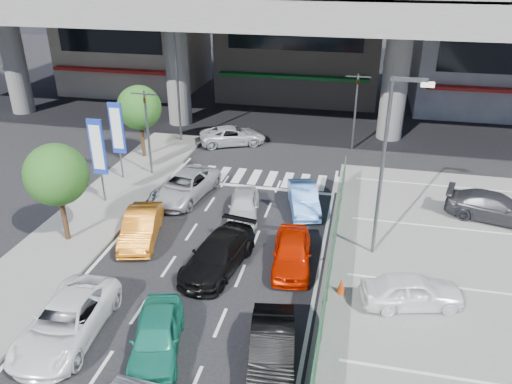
% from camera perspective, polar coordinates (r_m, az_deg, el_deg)
% --- Properties ---
extents(ground, '(120.00, 120.00, 0.00)m').
position_cam_1_polar(ground, '(19.45, -8.75, -13.87)').
color(ground, black).
rests_on(ground, ground).
extents(parking_lot, '(12.00, 28.00, 0.06)m').
position_cam_1_polar(parking_lot, '(20.64, 24.43, -13.50)').
color(parking_lot, slate).
rests_on(parking_lot, ground).
extents(sidewalk_left, '(4.00, 30.00, 0.12)m').
position_cam_1_polar(sidewalk_left, '(25.21, -20.63, -5.09)').
color(sidewalk_left, slate).
rests_on(sidewalk_left, ground).
extents(fence_run, '(0.16, 22.00, 1.80)m').
position_cam_1_polar(fence_run, '(18.71, 7.91, -12.11)').
color(fence_run, '#1B4F28').
rests_on(fence_run, ground).
extents(expressway, '(64.00, 14.00, 10.75)m').
position_cam_1_polar(expressway, '(36.44, 3.13, 20.27)').
color(expressway, '#61615D').
rests_on(expressway, ground).
extents(building_west, '(12.00, 10.90, 13.00)m').
position_cam_1_polar(building_west, '(51.08, -13.89, 18.68)').
color(building_west, gray).
rests_on(building_west, ground).
extents(building_center, '(14.00, 10.90, 15.00)m').
position_cam_1_polar(building_center, '(47.37, 5.45, 19.97)').
color(building_center, gray).
rests_on(building_center, ground).
extents(building_east, '(12.00, 10.90, 12.00)m').
position_cam_1_polar(building_east, '(47.25, 25.59, 15.83)').
color(building_east, gray).
rests_on(building_east, ground).
extents(traffic_light_left, '(1.60, 1.24, 5.20)m').
position_cam_1_polar(traffic_light_left, '(29.72, -12.47, 8.89)').
color(traffic_light_left, '#595B60').
rests_on(traffic_light_left, ground).
extents(traffic_light_right, '(1.60, 1.24, 5.20)m').
position_cam_1_polar(traffic_light_right, '(33.84, 11.45, 11.05)').
color(traffic_light_right, '#595B60').
rests_on(traffic_light_right, ground).
extents(street_lamp_right, '(1.65, 0.22, 8.00)m').
position_cam_1_polar(street_lamp_right, '(21.21, 14.86, 4.10)').
color(street_lamp_right, '#595B60').
rests_on(street_lamp_right, ground).
extents(street_lamp_left, '(1.65, 0.22, 8.00)m').
position_cam_1_polar(street_lamp_left, '(34.90, -8.75, 13.12)').
color(street_lamp_left, '#595B60').
rests_on(street_lamp_left, ground).
extents(signboard_near, '(0.80, 0.14, 4.70)m').
position_cam_1_polar(signboard_near, '(27.09, -17.64, 4.64)').
color(signboard_near, '#595B60').
rests_on(signboard_near, ground).
extents(signboard_far, '(0.80, 0.14, 4.70)m').
position_cam_1_polar(signboard_far, '(29.73, -15.57, 6.78)').
color(signboard_far, '#595B60').
rests_on(signboard_far, ground).
extents(tree_near, '(2.80, 2.80, 4.80)m').
position_cam_1_polar(tree_near, '(23.76, -21.87, 1.82)').
color(tree_near, '#382314').
rests_on(tree_near, ground).
extents(tree_far, '(2.80, 2.80, 4.80)m').
position_cam_1_polar(tree_far, '(32.70, -13.20, 9.36)').
color(tree_far, '#382314').
rests_on(tree_far, ground).
extents(sedan_white_mid_left, '(2.58, 5.09, 1.38)m').
position_cam_1_polar(sedan_white_mid_left, '(19.15, -20.88, -13.64)').
color(sedan_white_mid_left, white).
rests_on(sedan_white_mid_left, ground).
extents(taxi_teal_mid, '(2.56, 4.25, 1.35)m').
position_cam_1_polar(taxi_teal_mid, '(17.76, -11.30, -15.80)').
color(taxi_teal_mid, '#1E866C').
rests_on(taxi_teal_mid, ground).
extents(hatch_black_mid_right, '(2.05, 4.29, 1.36)m').
position_cam_1_polar(hatch_black_mid_right, '(16.95, 1.84, -17.61)').
color(hatch_black_mid_right, black).
rests_on(hatch_black_mid_right, ground).
extents(taxi_orange_left, '(2.41, 4.41, 1.38)m').
position_cam_1_polar(taxi_orange_left, '(23.96, -13.00, -3.92)').
color(taxi_orange_left, '#C76A16').
rests_on(taxi_orange_left, ground).
extents(sedan_black_mid, '(2.72, 5.02, 1.38)m').
position_cam_1_polar(sedan_black_mid, '(21.44, -4.34, -7.11)').
color(sedan_black_mid, black).
rests_on(sedan_black_mid, ground).
extents(taxi_orange_right, '(2.08, 4.21, 1.38)m').
position_cam_1_polar(taxi_orange_right, '(21.55, 4.11, -6.90)').
color(taxi_orange_right, red).
rests_on(taxi_orange_right, ground).
extents(wagon_silver_front_left, '(3.11, 5.29, 1.38)m').
position_cam_1_polar(wagon_silver_front_left, '(27.60, -8.14, 0.68)').
color(wagon_silver_front_left, '#A3A6AA').
rests_on(wagon_silver_front_left, ground).
extents(sedan_white_front_mid, '(2.06, 3.89, 1.26)m').
position_cam_1_polar(sedan_white_front_mid, '(25.37, -1.41, -1.58)').
color(sedan_white_front_mid, silver).
rests_on(sedan_white_front_mid, ground).
extents(kei_truck_front_right, '(2.30, 4.16, 1.30)m').
position_cam_1_polar(kei_truck_front_right, '(26.17, 5.46, -0.74)').
color(kei_truck_front_right, '#568DE1').
rests_on(kei_truck_front_right, ground).
extents(crossing_wagon_silver, '(5.03, 3.74, 1.27)m').
position_cam_1_polar(crossing_wagon_silver, '(35.17, -2.67, 6.47)').
color(crossing_wagon_silver, '#AFB3B8').
rests_on(crossing_wagon_silver, ground).
extents(parked_sedan_white, '(4.12, 2.45, 1.31)m').
position_cam_1_polar(parked_sedan_white, '(20.16, 17.38, -10.71)').
color(parked_sedan_white, white).
rests_on(parked_sedan_white, parking_lot).
extents(parked_sedan_dgrey, '(5.02, 2.98, 1.36)m').
position_cam_1_polar(parked_sedan_dgrey, '(27.70, 25.63, -1.58)').
color(parked_sedan_dgrey, '#313136').
rests_on(parked_sedan_dgrey, parking_lot).
extents(traffic_cone, '(0.36, 0.36, 0.67)m').
position_cam_1_polar(traffic_cone, '(20.35, 9.72, -10.47)').
color(traffic_cone, '#EB460D').
rests_on(traffic_cone, parking_lot).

